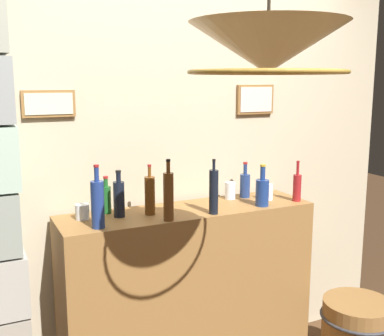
{
  "coord_description": "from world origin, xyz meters",
  "views": [
    {
      "loc": [
        -1.13,
        -1.6,
        1.82
      ],
      "look_at": [
        0.0,
        0.77,
        1.33
      ],
      "focal_mm": 44.88,
      "sensor_mm": 36.0,
      "label": 1
    }
  ],
  "objects_px": {
    "wooden_barrel": "(356,335)",
    "glass_tumbler_shot": "(268,192)",
    "liquor_bottle_bourbon": "(106,199)",
    "liquor_bottle_port": "(168,196)",
    "liquor_bottle_scotch": "(262,191)",
    "glass_tumbler_highball": "(230,191)",
    "pendant_lamp": "(268,50)",
    "liquor_bottle_rum": "(245,185)",
    "liquor_bottle_sherry": "(119,198)",
    "glass_tumbler_rocks": "(82,212)",
    "liquor_bottle_amaro": "(297,187)",
    "liquor_bottle_rye": "(150,195)",
    "liquor_bottle_vermouth": "(98,203)",
    "liquor_bottle_brandy": "(214,191)"
  },
  "relations": [
    {
      "from": "glass_tumbler_shot",
      "to": "wooden_barrel",
      "type": "relative_size",
      "value": 0.22
    },
    {
      "from": "liquor_bottle_rum",
      "to": "glass_tumbler_shot",
      "type": "xyz_separation_m",
      "value": [
        0.1,
        -0.11,
        -0.03
      ]
    },
    {
      "from": "pendant_lamp",
      "to": "liquor_bottle_sherry",
      "type": "bearing_deg",
      "value": 104.76
    },
    {
      "from": "glass_tumbler_shot",
      "to": "glass_tumbler_rocks",
      "type": "bearing_deg",
      "value": 176.38
    },
    {
      "from": "liquor_bottle_brandy",
      "to": "liquor_bottle_amaro",
      "type": "bearing_deg",
      "value": 3.08
    },
    {
      "from": "liquor_bottle_scotch",
      "to": "liquor_bottle_sherry",
      "type": "bearing_deg",
      "value": 170.49
    },
    {
      "from": "liquor_bottle_sherry",
      "to": "liquor_bottle_brandy",
      "type": "xyz_separation_m",
      "value": [
        0.49,
        -0.17,
        0.02
      ]
    },
    {
      "from": "pendant_lamp",
      "to": "glass_tumbler_rocks",
      "type": "bearing_deg",
      "value": 113.71
    },
    {
      "from": "liquor_bottle_amaro",
      "to": "liquor_bottle_scotch",
      "type": "xyz_separation_m",
      "value": [
        -0.26,
        -0.0,
        -0.0
      ]
    },
    {
      "from": "glass_tumbler_highball",
      "to": "wooden_barrel",
      "type": "bearing_deg",
      "value": -34.75
    },
    {
      "from": "liquor_bottle_sherry",
      "to": "glass_tumbler_rocks",
      "type": "distance_m",
      "value": 0.21
    },
    {
      "from": "liquor_bottle_rum",
      "to": "liquor_bottle_scotch",
      "type": "bearing_deg",
      "value": -94.77
    },
    {
      "from": "liquor_bottle_port",
      "to": "liquor_bottle_scotch",
      "type": "bearing_deg",
      "value": 3.66
    },
    {
      "from": "liquor_bottle_port",
      "to": "liquor_bottle_rum",
      "type": "xyz_separation_m",
      "value": [
        0.63,
        0.26,
        -0.05
      ]
    },
    {
      "from": "liquor_bottle_bourbon",
      "to": "glass_tumbler_rocks",
      "type": "height_order",
      "value": "liquor_bottle_bourbon"
    },
    {
      "from": "liquor_bottle_port",
      "to": "wooden_barrel",
      "type": "relative_size",
      "value": 0.72
    },
    {
      "from": "glass_tumbler_rocks",
      "to": "glass_tumbler_highball",
      "type": "bearing_deg",
      "value": 2.87
    },
    {
      "from": "liquor_bottle_bourbon",
      "to": "liquor_bottle_rum",
      "type": "xyz_separation_m",
      "value": [
        0.89,
        -0.02,
        -0.0
      ]
    },
    {
      "from": "wooden_barrel",
      "to": "liquor_bottle_bourbon",
      "type": "bearing_deg",
      "value": 161.96
    },
    {
      "from": "liquor_bottle_sherry",
      "to": "liquor_bottle_amaro",
      "type": "height_order",
      "value": "liquor_bottle_sherry"
    },
    {
      "from": "liquor_bottle_brandy",
      "to": "glass_tumbler_highball",
      "type": "relative_size",
      "value": 2.92
    },
    {
      "from": "wooden_barrel",
      "to": "pendant_lamp",
      "type": "bearing_deg",
      "value": -151.76
    },
    {
      "from": "liquor_bottle_vermouth",
      "to": "liquor_bottle_rye",
      "type": "distance_m",
      "value": 0.34
    },
    {
      "from": "liquor_bottle_scotch",
      "to": "pendant_lamp",
      "type": "xyz_separation_m",
      "value": [
        -0.57,
        -0.85,
        0.75
      ]
    },
    {
      "from": "liquor_bottle_amaro",
      "to": "liquor_bottle_rum",
      "type": "distance_m",
      "value": 0.32
    },
    {
      "from": "liquor_bottle_scotch",
      "to": "liquor_bottle_port",
      "type": "bearing_deg",
      "value": -176.34
    },
    {
      "from": "glass_tumbler_shot",
      "to": "pendant_lamp",
      "type": "xyz_separation_m",
      "value": [
        -0.68,
        -0.96,
        0.79
      ]
    },
    {
      "from": "liquor_bottle_rum",
      "to": "liquor_bottle_port",
      "type": "bearing_deg",
      "value": -157.49
    },
    {
      "from": "liquor_bottle_vermouth",
      "to": "pendant_lamp",
      "type": "bearing_deg",
      "value": -63.86
    },
    {
      "from": "liquor_bottle_sherry",
      "to": "liquor_bottle_port",
      "type": "height_order",
      "value": "liquor_bottle_port"
    },
    {
      "from": "liquor_bottle_vermouth",
      "to": "liquor_bottle_sherry",
      "type": "bearing_deg",
      "value": 43.24
    },
    {
      "from": "wooden_barrel",
      "to": "glass_tumbler_shot",
      "type": "bearing_deg",
      "value": 143.55
    },
    {
      "from": "liquor_bottle_vermouth",
      "to": "liquor_bottle_rye",
      "type": "height_order",
      "value": "liquor_bottle_vermouth"
    },
    {
      "from": "liquor_bottle_rye",
      "to": "glass_tumbler_rocks",
      "type": "xyz_separation_m",
      "value": [
        -0.36,
        0.07,
        -0.07
      ]
    },
    {
      "from": "glass_tumbler_rocks",
      "to": "wooden_barrel",
      "type": "height_order",
      "value": "glass_tumbler_rocks"
    },
    {
      "from": "liquor_bottle_vermouth",
      "to": "liquor_bottle_bourbon",
      "type": "distance_m",
      "value": 0.27
    },
    {
      "from": "glass_tumbler_rocks",
      "to": "wooden_barrel",
      "type": "distance_m",
      "value": 1.88
    },
    {
      "from": "liquor_bottle_vermouth",
      "to": "glass_tumbler_shot",
      "type": "bearing_deg",
      "value": 5.93
    },
    {
      "from": "liquor_bottle_port",
      "to": "liquor_bottle_brandy",
      "type": "height_order",
      "value": "liquor_bottle_port"
    },
    {
      "from": "liquor_bottle_vermouth",
      "to": "liquor_bottle_brandy",
      "type": "relative_size",
      "value": 1.05
    },
    {
      "from": "liquor_bottle_vermouth",
      "to": "glass_tumbler_shot",
      "type": "xyz_separation_m",
      "value": [
        1.1,
        0.11,
        -0.08
      ]
    },
    {
      "from": "pendant_lamp",
      "to": "liquor_bottle_vermouth",
      "type": "bearing_deg",
      "value": 116.14
    },
    {
      "from": "liquor_bottle_sherry",
      "to": "liquor_bottle_scotch",
      "type": "distance_m",
      "value": 0.84
    },
    {
      "from": "liquor_bottle_rye",
      "to": "liquor_bottle_scotch",
      "type": "xyz_separation_m",
      "value": [
        0.66,
        -0.11,
        -0.02
      ]
    },
    {
      "from": "liquor_bottle_rum",
      "to": "glass_tumbler_highball",
      "type": "height_order",
      "value": "liquor_bottle_rum"
    },
    {
      "from": "liquor_bottle_vermouth",
      "to": "wooden_barrel",
      "type": "bearing_deg",
      "value": -8.34
    },
    {
      "from": "pendant_lamp",
      "to": "glass_tumbler_highball",
      "type": "bearing_deg",
      "value": 65.91
    },
    {
      "from": "liquor_bottle_sherry",
      "to": "liquor_bottle_port",
      "type": "relative_size",
      "value": 0.78
    },
    {
      "from": "liquor_bottle_vermouth",
      "to": "glass_tumbler_shot",
      "type": "height_order",
      "value": "liquor_bottle_vermouth"
    },
    {
      "from": "liquor_bottle_port",
      "to": "liquor_bottle_scotch",
      "type": "height_order",
      "value": "liquor_bottle_port"
    }
  ]
}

